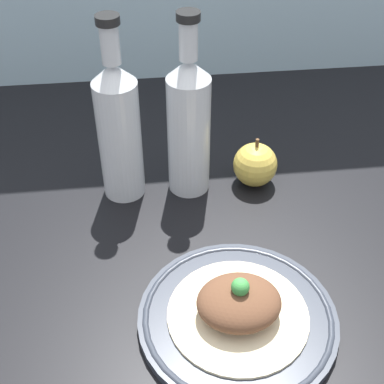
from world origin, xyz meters
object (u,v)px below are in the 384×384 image
cider_bottle_right (189,124)px  apple (255,165)px  plated_food (239,305)px  cider_bottle_left (119,128)px  plate (238,318)px

cider_bottle_right → apple: 13.80cm
plated_food → apple: bearing=74.3°
cider_bottle_left → plate: bearing=-63.9°
plate → cider_bottle_left: (-13.71, 27.98, 11.30)cm
cider_bottle_right → apple: cider_bottle_right is taller
apple → cider_bottle_right: bearing=178.4°
plated_food → apple: (7.77, 27.68, 0.22)cm
plated_food → cider_bottle_left: (-13.71, 27.98, 8.70)cm
plate → cider_bottle_right: 30.33cm
plated_food → cider_bottle_left: size_ratio=0.60×
plate → plated_food: size_ratio=1.42×
plate → cider_bottle_left: 33.14cm
plate → plated_food: (0.00, 0.00, 2.60)cm
plate → apple: size_ratio=2.93×
cider_bottle_left → cider_bottle_right: (10.60, 0.00, 0.00)cm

